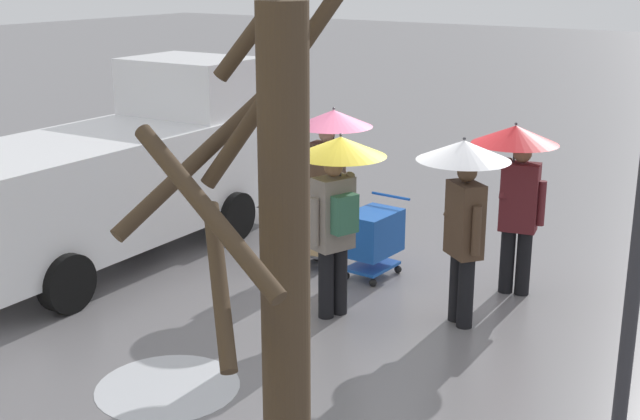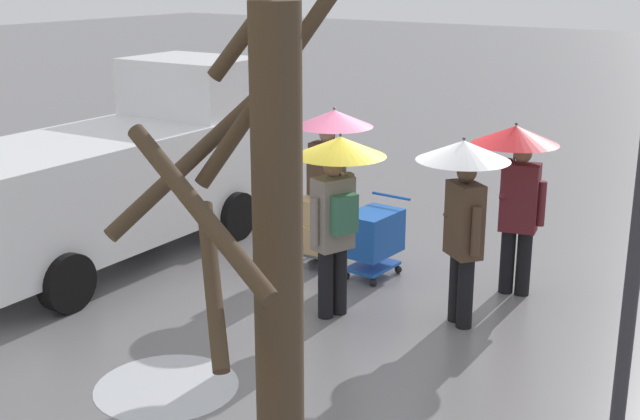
% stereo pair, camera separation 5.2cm
% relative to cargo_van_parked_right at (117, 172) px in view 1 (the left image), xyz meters
% --- Properties ---
extents(ground_plane, '(90.00, 90.00, 0.00)m').
position_rel_cargo_van_parked_right_xyz_m(ground_plane, '(-3.64, -0.79, -1.18)').
color(ground_plane, slate).
extents(slush_patch_near_cluster, '(1.40, 1.40, 0.01)m').
position_rel_cargo_van_parked_right_xyz_m(slush_patch_near_cluster, '(-3.34, 2.53, -1.18)').
color(slush_patch_near_cluster, silver).
rests_on(slush_patch_near_cluster, ground).
extents(slush_patch_far_side, '(1.44, 1.44, 0.01)m').
position_rel_cargo_van_parked_right_xyz_m(slush_patch_far_side, '(-1.79, -2.25, -1.18)').
color(slush_patch_far_side, '#ADAFB5').
rests_on(slush_patch_far_side, ground).
extents(cargo_van_parked_right, '(2.36, 5.42, 2.60)m').
position_rel_cargo_van_parked_right_xyz_m(cargo_van_parked_right, '(0.00, 0.00, 0.00)').
color(cargo_van_parked_right, white).
rests_on(cargo_van_parked_right, ground).
extents(shopping_cart_vendor, '(0.58, 0.84, 1.02)m').
position_rel_cargo_van_parked_right_xyz_m(shopping_cart_vendor, '(-3.42, -1.20, -0.61)').
color(shopping_cart_vendor, '#1951B2').
rests_on(shopping_cart_vendor, ground).
extents(hand_dolly_boxes, '(0.55, 0.73, 1.32)m').
position_rel_cargo_van_parked_right_xyz_m(hand_dolly_boxes, '(-2.55, -1.16, -0.63)').
color(hand_dolly_boxes, '#515156').
rests_on(hand_dolly_boxes, ground).
extents(pedestrian_pink_side, '(1.04, 1.04, 2.15)m').
position_rel_cargo_van_parked_right_xyz_m(pedestrian_pink_side, '(-4.98, -0.49, 0.41)').
color(pedestrian_pink_side, black).
rests_on(pedestrian_pink_side, ground).
extents(pedestrian_black_side, '(1.04, 1.04, 2.15)m').
position_rel_cargo_van_parked_right_xyz_m(pedestrian_black_side, '(-2.64, -1.37, 0.41)').
color(pedestrian_black_side, black).
rests_on(pedestrian_black_side, ground).
extents(pedestrian_white_side, '(1.04, 1.04, 2.15)m').
position_rel_cargo_van_parked_right_xyz_m(pedestrian_white_side, '(-5.12, -1.68, 0.39)').
color(pedestrian_white_side, black).
rests_on(pedestrian_white_side, ground).
extents(pedestrian_far_side, '(1.04, 1.04, 2.15)m').
position_rel_cargo_van_parked_right_xyz_m(pedestrian_far_side, '(-3.72, 0.11, 0.39)').
color(pedestrian_far_side, black).
rests_on(pedestrian_far_side, ground).
extents(bare_tree_near, '(1.12, 1.28, 4.43)m').
position_rel_cargo_van_parked_right_xyz_m(bare_tree_near, '(-6.42, 4.78, 0.91)').
color(bare_tree_near, '#423323').
rests_on(bare_tree_near, ground).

